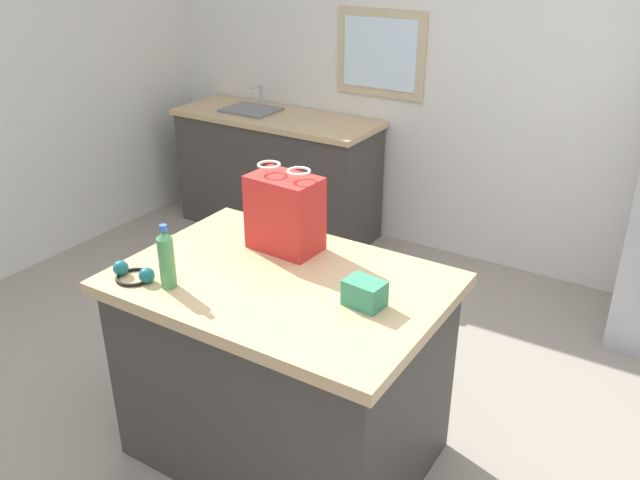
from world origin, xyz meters
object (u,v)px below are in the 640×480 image
(small_box, at_px, (365,293))
(bottle, at_px, (167,259))
(ear_defenders, at_px, (134,274))
(shopping_bag, at_px, (285,213))
(kitchen_island, at_px, (284,368))

(small_box, distance_m, bottle, 0.78)
(small_box, distance_m, ear_defenders, 0.94)
(shopping_bag, height_order, ear_defenders, shopping_bag)
(small_box, height_order, ear_defenders, small_box)
(shopping_bag, bearing_deg, kitchen_island, -59.29)
(shopping_bag, xyz_separation_m, bottle, (-0.19, -0.53, -0.05))
(small_box, bearing_deg, shopping_bag, 155.21)
(kitchen_island, height_order, ear_defenders, ear_defenders)
(kitchen_island, bearing_deg, bottle, -139.02)
(bottle, height_order, ear_defenders, bottle)
(ear_defenders, bearing_deg, small_box, 19.38)
(small_box, bearing_deg, kitchen_island, 178.99)
(ear_defenders, bearing_deg, kitchen_island, 32.57)
(bottle, bearing_deg, shopping_bag, 69.90)
(shopping_bag, height_order, small_box, shopping_bag)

